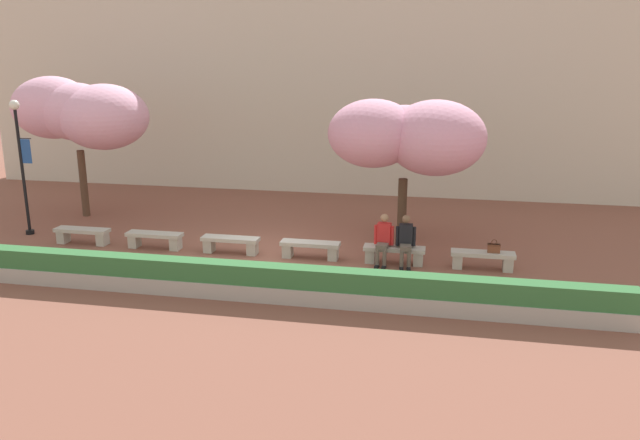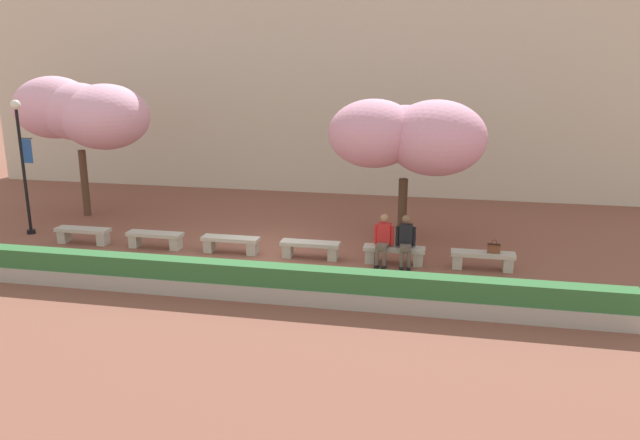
% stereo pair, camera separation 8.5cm
% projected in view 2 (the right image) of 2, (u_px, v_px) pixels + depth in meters
% --- Properties ---
extents(ground_plane, '(100.00, 100.00, 0.00)m').
position_uv_depth(ground_plane, '(270.00, 256.00, 16.62)').
color(ground_plane, brown).
extents(building_facade, '(28.00, 4.00, 8.56)m').
position_uv_depth(building_facade, '(337.00, 78.00, 24.91)').
color(building_facade, beige).
rests_on(building_facade, ground).
extents(stone_bench_west_end, '(1.56, 0.43, 0.45)m').
position_uv_depth(stone_bench_west_end, '(83.00, 233.00, 17.61)').
color(stone_bench_west_end, '#ADA89E').
rests_on(stone_bench_west_end, ground).
extents(stone_bench_near_west, '(1.56, 0.43, 0.45)m').
position_uv_depth(stone_bench_near_west, '(155.00, 238.00, 17.18)').
color(stone_bench_near_west, '#ADA89E').
rests_on(stone_bench_near_west, ground).
extents(stone_bench_center, '(1.56, 0.43, 0.45)m').
position_uv_depth(stone_bench_center, '(231.00, 243.00, 16.75)').
color(stone_bench_center, '#ADA89E').
rests_on(stone_bench_center, ground).
extents(stone_bench_near_east, '(1.56, 0.43, 0.45)m').
position_uv_depth(stone_bench_near_east, '(310.00, 247.00, 16.33)').
color(stone_bench_near_east, '#ADA89E').
rests_on(stone_bench_near_east, ground).
extents(stone_bench_east_end, '(1.56, 0.43, 0.45)m').
position_uv_depth(stone_bench_east_end, '(394.00, 253.00, 15.90)').
color(stone_bench_east_end, '#ADA89E').
rests_on(stone_bench_east_end, ground).
extents(stone_bench_far_east, '(1.56, 0.43, 0.45)m').
position_uv_depth(stone_bench_far_east, '(483.00, 258.00, 15.47)').
color(stone_bench_far_east, '#ADA89E').
rests_on(stone_bench_far_east, ground).
extents(person_seated_left, '(0.51, 0.70, 1.29)m').
position_uv_depth(person_seated_left, '(383.00, 237.00, 15.80)').
color(person_seated_left, black).
rests_on(person_seated_left, ground).
extents(person_seated_right, '(0.51, 0.70, 1.29)m').
position_uv_depth(person_seated_right, '(406.00, 239.00, 15.69)').
color(person_seated_right, black).
rests_on(person_seated_right, ground).
extents(handbag, '(0.30, 0.15, 0.34)m').
position_uv_depth(handbag, '(494.00, 248.00, 15.34)').
color(handbag, brown).
rests_on(handbag, stone_bench_far_east).
extents(cherry_tree_main, '(4.36, 2.97, 4.01)m').
position_uv_depth(cherry_tree_main, '(408.00, 136.00, 17.20)').
color(cherry_tree_main, '#473323').
rests_on(cherry_tree_main, ground).
extents(cherry_tree_secondary, '(4.49, 2.90, 4.53)m').
position_uv_depth(cherry_tree_secondary, '(82.00, 113.00, 19.97)').
color(cherry_tree_secondary, '#513828').
rests_on(cherry_tree_secondary, ground).
extents(lamp_post_with_banner, '(0.54, 0.28, 3.95)m').
position_uv_depth(lamp_post_with_banner, '(22.00, 155.00, 18.05)').
color(lamp_post_with_banner, black).
rests_on(lamp_post_with_banner, ground).
extents(planter_hedge_foreground, '(16.68, 0.50, 0.80)m').
position_uv_depth(planter_hedge_foreground, '(232.00, 280.00, 13.69)').
color(planter_hedge_foreground, '#ADA89E').
rests_on(planter_hedge_foreground, ground).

